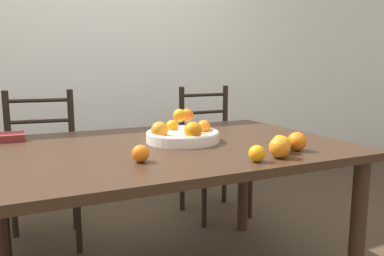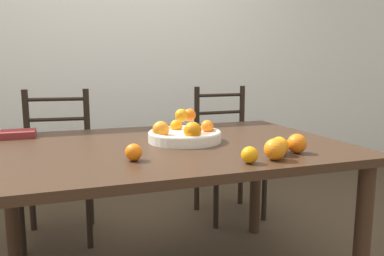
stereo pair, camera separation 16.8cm
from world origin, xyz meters
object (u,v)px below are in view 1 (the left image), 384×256
Objects in this scene: fruit_bowl at (182,134)px; orange_loose_2 at (257,153)px; orange_loose_5 at (280,142)px; chair_left at (42,169)px; orange_loose_1 at (141,153)px; orange_loose_3 at (282,145)px; orange_loose_4 at (297,141)px; book_stack at (6,137)px; orange_loose_0 at (280,147)px; chair_right at (213,151)px.

fruit_bowl is 5.51× the size of orange_loose_2.
chair_left is (-0.90, 1.15, -0.30)m from orange_loose_5.
chair_left is (-0.29, 1.10, -0.30)m from orange_loose_1.
fruit_bowl is 0.48m from orange_loose_3.
fruit_bowl is 0.53m from orange_loose_4.
chair_left reaches higher than book_stack.
orange_loose_5 is 1.30m from book_stack.
orange_loose_0 is 1.36m from chair_right.
chair_right reaches higher than orange_loose_1.
orange_loose_5 is at bearing -105.80° from chair_right.
orange_loose_0 is 1.32× the size of orange_loose_2.
fruit_bowl reaches higher than orange_loose_0.
fruit_bowl is at bearing -128.02° from chair_right.
orange_loose_2 is at bearing -44.97° from book_stack.
fruit_bowl is at bearing 132.27° from orange_loose_5.
book_stack is (-0.86, 0.86, -0.01)m from orange_loose_2.
orange_loose_5 is at bearing -4.60° from orange_loose_1.
orange_loose_3 is (0.06, 0.06, -0.01)m from orange_loose_0.
fruit_bowl reaches higher than orange_loose_2.
book_stack is at bearing 139.05° from orange_loose_0.
orange_loose_3 is 0.08× the size of chair_left.
orange_loose_2 is 0.79× the size of orange_loose_4.
orange_loose_2 is 0.07× the size of chair_right.
chair_left reaches higher than orange_loose_1.
book_stack is (-0.98, 0.85, -0.02)m from orange_loose_0.
orange_loose_4 is (0.26, 0.09, 0.01)m from orange_loose_2.
chair_left reaches higher than orange_loose_3.
fruit_bowl is 0.41m from orange_loose_1.
orange_loose_1 is at bearing 175.40° from orange_loose_5.
orange_loose_5 is (0.31, -0.34, -0.01)m from fruit_bowl.
book_stack is (-1.13, 0.77, -0.02)m from orange_loose_4.
chair_right is at bearing 5.24° from chair_left.
orange_loose_2 is at bearing -112.88° from chair_right.
orange_loose_1 is at bearing 169.53° from orange_loose_3.
orange_loose_0 is 0.15m from orange_loose_5.
orange_loose_1 is at bearing -55.59° from book_stack.
orange_loose_0 is at bearing -128.43° from orange_loose_5.
orange_loose_4 reaches higher than orange_loose_1.
orange_loose_0 reaches higher than orange_loose_2.
fruit_bowl is at bearing 101.90° from orange_loose_2.
orange_loose_4 reaches higher than book_stack.
orange_loose_4 is at bearing -46.08° from chair_left.
orange_loose_0 is at bearing 6.65° from orange_loose_2.
orange_loose_3 is 0.07m from orange_loose_5.
book_stack is (-1.04, 0.79, -0.02)m from orange_loose_3.
fruit_bowl is 0.86m from book_stack.
orange_loose_2 is 0.07× the size of chair_left.
book_stack is (-0.76, 0.39, -0.02)m from fruit_bowl.
book_stack is at bearing 145.51° from orange_loose_4.
chair_right reaches higher than fruit_bowl.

